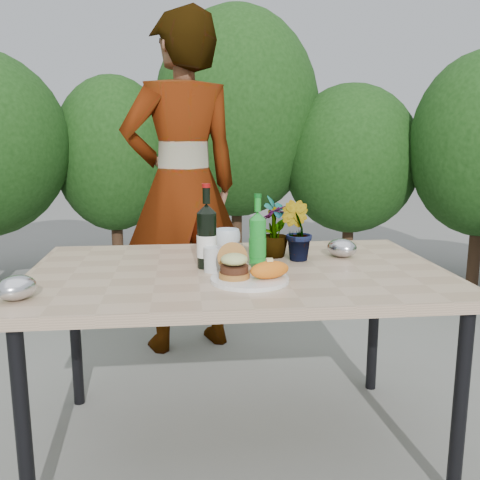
{
  "coord_description": "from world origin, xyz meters",
  "views": [
    {
      "loc": [
        -0.21,
        -2.01,
        1.27
      ],
      "look_at": [
        0.0,
        -0.08,
        0.88
      ],
      "focal_mm": 40.0,
      "sensor_mm": 36.0,
      "label": 1
    }
  ],
  "objects": [
    {
      "name": "dinner_plate",
      "position": [
        0.02,
        -0.19,
        0.76
      ],
      "size": [
        0.28,
        0.28,
        0.01
      ],
      "primitive_type": "cylinder",
      "color": "white",
      "rests_on": "patio_table"
    },
    {
      "name": "ground",
      "position": [
        0.0,
        0.0,
        0.0
      ],
      "size": [
        80.0,
        80.0,
        0.0
      ],
      "primitive_type": "plane",
      "color": "slate",
      "rests_on": "ground"
    },
    {
      "name": "seedling_left",
      "position": [
        0.18,
        0.21,
        0.88
      ],
      "size": [
        0.16,
        0.16,
        0.26
      ],
      "primitive_type": "imported",
      "rotation": [
        0.0,
        0.0,
        0.83
      ],
      "color": "#2C581E",
      "rests_on": "patio_table"
    },
    {
      "name": "plastic_cup",
      "position": [
        -0.1,
        -0.03,
        0.8
      ],
      "size": [
        0.07,
        0.07,
        0.09
      ],
      "primitive_type": "cylinder",
      "color": "silver",
      "rests_on": "patio_table"
    },
    {
      "name": "sweet_potato",
      "position": [
        0.09,
        -0.21,
        0.8
      ],
      "size": [
        0.17,
        0.12,
        0.06
      ],
      "primitive_type": "ellipsoid",
      "rotation": [
        0.0,
        0.0,
        0.35
      ],
      "color": "orange",
      "rests_on": "dinner_plate"
    },
    {
      "name": "wine_bottle",
      "position": [
        -0.12,
        0.03,
        0.87
      ],
      "size": [
        0.08,
        0.08,
        0.33
      ],
      "rotation": [
        0.0,
        0.0,
        -0.03
      ],
      "color": "black",
      "rests_on": "patio_table"
    },
    {
      "name": "foil_packet_right",
      "position": [
        0.46,
        0.16,
        0.79
      ],
      "size": [
        0.17,
        0.17,
        0.08
      ],
      "primitive_type": "ellipsoid",
      "rotation": [
        0.0,
        0.0,
        2.3
      ],
      "color": "#B5B7BD",
      "rests_on": "patio_table"
    },
    {
      "name": "shrub_hedge",
      "position": [
        0.18,
        1.68,
        1.17
      ],
      "size": [
        6.99,
        5.16,
        2.4
      ],
      "color": "#382316",
      "rests_on": "ground"
    },
    {
      "name": "blue_bowl",
      "position": [
        -0.01,
        0.36,
        0.8
      ],
      "size": [
        0.13,
        0.13,
        0.09
      ],
      "primitive_type": "imported",
      "rotation": [
        0.0,
        0.0,
        -0.14
      ],
      "color": "silver",
      "rests_on": "patio_table"
    },
    {
      "name": "grilled_veg",
      "position": [
        0.04,
        -0.09,
        0.78
      ],
      "size": [
        0.08,
        0.05,
        0.03
      ],
      "color": "olive",
      "rests_on": "dinner_plate"
    },
    {
      "name": "seedling_right",
      "position": [
        0.18,
        0.19,
        0.86
      ],
      "size": [
        0.18,
        0.18,
        0.22
      ],
      "primitive_type": "imported",
      "rotation": [
        0.0,
        0.0,
        3.94
      ],
      "color": "#20511C",
      "rests_on": "patio_table"
    },
    {
      "name": "seedling_mid",
      "position": [
        0.26,
        0.13,
        0.87
      ],
      "size": [
        0.17,
        0.17,
        0.25
      ],
      "primitive_type": "imported",
      "rotation": [
        0.0,
        0.0,
        2.35
      ],
      "color": "#285D20",
      "rests_on": "patio_table"
    },
    {
      "name": "person",
      "position": [
        -0.21,
        1.09,
        0.97
      ],
      "size": [
        0.82,
        0.67,
        1.94
      ],
      "primitive_type": "imported",
      "rotation": [
        0.0,
        0.0,
        3.48
      ],
      "color": "#A66F53",
      "rests_on": "ground"
    },
    {
      "name": "burger_stack",
      "position": [
        -0.03,
        -0.17,
        0.81
      ],
      "size": [
        0.11,
        0.16,
        0.11
      ],
      "color": "#B7722D",
      "rests_on": "dinner_plate"
    },
    {
      "name": "patio_table",
      "position": [
        0.0,
        0.0,
        0.69
      ],
      "size": [
        1.6,
        1.0,
        0.75
      ],
      "color": "tan",
      "rests_on": "ground"
    },
    {
      "name": "sparkling_water",
      "position": [
        0.08,
        0.05,
        0.85
      ],
      "size": [
        0.07,
        0.07,
        0.29
      ],
      "rotation": [
        0.0,
        0.0,
        -0.27
      ],
      "color": "#198E27",
      "rests_on": "patio_table"
    },
    {
      "name": "foil_packet_left",
      "position": [
        -0.74,
        -0.32,
        0.79
      ],
      "size": [
        0.17,
        0.17,
        0.08
      ],
      "primitive_type": "ellipsoid",
      "rotation": [
        0.0,
        0.0,
        0.92
      ],
      "color": "silver",
      "rests_on": "patio_table"
    }
  ]
}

